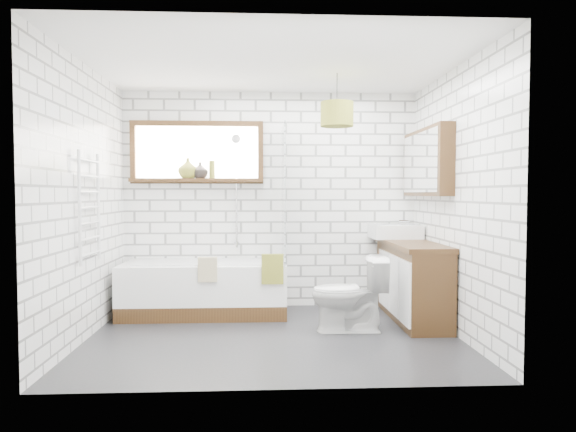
{
  "coord_description": "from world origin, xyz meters",
  "views": [
    {
      "loc": [
        -0.1,
        -4.71,
        1.32
      ],
      "look_at": [
        0.15,
        0.25,
        1.11
      ],
      "focal_mm": 32.0,
      "sensor_mm": 36.0,
      "label": 1
    }
  ],
  "objects_px": {
    "bathtub": "(205,288)",
    "vanity": "(412,281)",
    "pendant": "(337,114)",
    "basin": "(395,231)",
    "toilet": "(349,294)"
  },
  "relations": [
    {
      "from": "bathtub",
      "to": "vanity",
      "type": "relative_size",
      "value": 1.24
    },
    {
      "from": "bathtub",
      "to": "pendant",
      "type": "xyz_separation_m",
      "value": [
        1.36,
        -0.6,
        1.81
      ]
    },
    {
      "from": "bathtub",
      "to": "vanity",
      "type": "distance_m",
      "value": 2.23
    },
    {
      "from": "vanity",
      "to": "basin",
      "type": "bearing_deg",
      "value": 97.14
    },
    {
      "from": "toilet",
      "to": "pendant",
      "type": "xyz_separation_m",
      "value": [
        -0.1,
        0.16,
        1.74
      ]
    },
    {
      "from": "bathtub",
      "to": "basin",
      "type": "height_order",
      "value": "basin"
    },
    {
      "from": "vanity",
      "to": "toilet",
      "type": "bearing_deg",
      "value": -150.03
    },
    {
      "from": "toilet",
      "to": "bathtub",
      "type": "bearing_deg",
      "value": -116.3
    },
    {
      "from": "bathtub",
      "to": "toilet",
      "type": "relative_size",
      "value": 2.45
    },
    {
      "from": "bathtub",
      "to": "pendant",
      "type": "relative_size",
      "value": 5.49
    },
    {
      "from": "toilet",
      "to": "pendant",
      "type": "distance_m",
      "value": 1.75
    },
    {
      "from": "pendant",
      "to": "toilet",
      "type": "bearing_deg",
      "value": -58.77
    },
    {
      "from": "vanity",
      "to": "pendant",
      "type": "relative_size",
      "value": 4.43
    },
    {
      "from": "bathtub",
      "to": "pendant",
      "type": "height_order",
      "value": "pendant"
    },
    {
      "from": "pendant",
      "to": "basin",
      "type": "bearing_deg",
      "value": 43.65
    }
  ]
}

